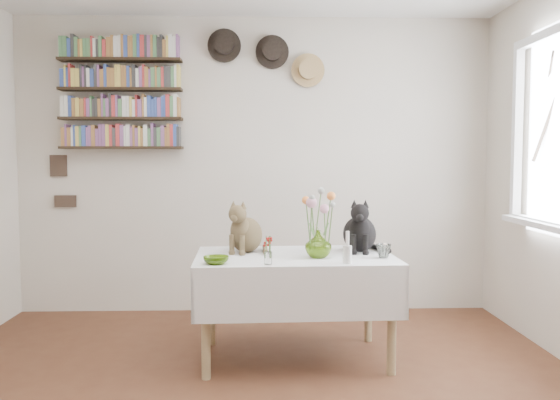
{
  "coord_description": "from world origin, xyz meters",
  "views": [
    {
      "loc": [
        0.05,
        -2.81,
        1.31
      ],
      "look_at": [
        0.17,
        0.89,
        1.05
      ],
      "focal_mm": 38.0,
      "sensor_mm": 36.0,
      "label": 1
    }
  ],
  "objects_px": {
    "dining_table": "(295,281)",
    "tabby_cat": "(246,225)",
    "flower_vase": "(318,244)",
    "black_cat": "(360,224)",
    "bookshelf_unit": "(121,94)"
  },
  "relations": [
    {
      "from": "black_cat",
      "to": "bookshelf_unit",
      "type": "relative_size",
      "value": 0.36
    },
    {
      "from": "flower_vase",
      "to": "bookshelf_unit",
      "type": "height_order",
      "value": "bookshelf_unit"
    },
    {
      "from": "flower_vase",
      "to": "tabby_cat",
      "type": "bearing_deg",
      "value": 150.51
    },
    {
      "from": "dining_table",
      "to": "flower_vase",
      "type": "height_order",
      "value": "flower_vase"
    },
    {
      "from": "dining_table",
      "to": "tabby_cat",
      "type": "height_order",
      "value": "tabby_cat"
    },
    {
      "from": "tabby_cat",
      "to": "black_cat",
      "type": "relative_size",
      "value": 0.98
    },
    {
      "from": "black_cat",
      "to": "tabby_cat",
      "type": "bearing_deg",
      "value": -171.23
    },
    {
      "from": "tabby_cat",
      "to": "bookshelf_unit",
      "type": "relative_size",
      "value": 0.36
    },
    {
      "from": "flower_vase",
      "to": "bookshelf_unit",
      "type": "distance_m",
      "value": 2.25
    },
    {
      "from": "dining_table",
      "to": "tabby_cat",
      "type": "bearing_deg",
      "value": 154.07
    },
    {
      "from": "tabby_cat",
      "to": "flower_vase",
      "type": "relative_size",
      "value": 2.04
    },
    {
      "from": "dining_table",
      "to": "bookshelf_unit",
      "type": "distance_m",
      "value": 2.24
    },
    {
      "from": "dining_table",
      "to": "tabby_cat",
      "type": "relative_size",
      "value": 3.66
    },
    {
      "from": "tabby_cat",
      "to": "bookshelf_unit",
      "type": "xyz_separation_m",
      "value": [
        -1.05,
        1.02,
        0.98
      ]
    },
    {
      "from": "black_cat",
      "to": "bookshelf_unit",
      "type": "bearing_deg",
      "value": 159.72
    }
  ]
}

